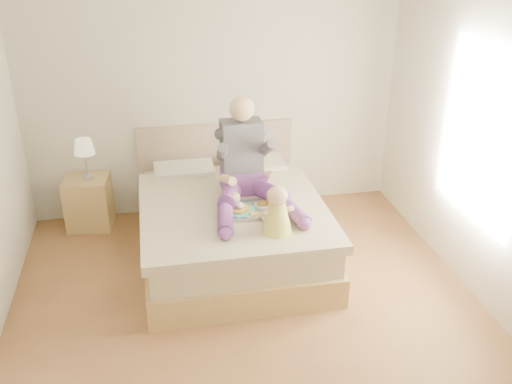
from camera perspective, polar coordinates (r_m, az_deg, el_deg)
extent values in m
cube|color=brown|center=(4.88, -0.58, -12.37)|extent=(4.00, 4.20, 0.01)
cube|color=beige|center=(6.15, -4.26, 10.00)|extent=(4.00, 0.02, 2.70)
cube|color=beige|center=(2.46, 8.64, -17.14)|extent=(4.00, 0.02, 2.70)
cube|color=beige|center=(4.92, 22.95, 3.93)|extent=(0.02, 4.20, 2.70)
cube|color=white|center=(5.05, 21.71, 5.29)|extent=(0.02, 1.30, 1.60)
cube|color=#FAF1CD|center=(5.05, 21.67, 5.29)|extent=(0.01, 1.18, 1.48)
cube|color=#A4854C|center=(5.63, -2.48, -4.95)|extent=(1.68, 2.13, 0.28)
cube|color=#C4B792|center=(5.50, -2.53, -2.62)|extent=(1.60, 2.05, 0.24)
cube|color=#C4B792|center=(5.29, -2.32, -1.81)|extent=(1.70, 1.80, 0.09)
cube|color=silver|center=(6.05, -7.20, 1.95)|extent=(0.62, 0.40, 0.14)
cube|color=silver|center=(6.14, -0.11, 2.51)|extent=(0.62, 0.40, 0.14)
cube|color=gray|center=(6.42, -4.00, 2.65)|extent=(1.70, 0.08, 1.00)
cube|color=#A4854C|center=(6.32, -16.38, -0.99)|extent=(0.50, 0.45, 0.56)
cylinder|color=#ABADB2|center=(6.20, -16.44, 1.48)|extent=(0.12, 0.12, 0.04)
cylinder|color=#ABADB2|center=(6.14, -16.60, 2.66)|extent=(0.02, 0.02, 0.24)
cone|color=beige|center=(6.07, -16.83, 4.37)|extent=(0.21, 0.21, 0.15)
cube|color=#64327D|center=(5.54, -1.28, 1.14)|extent=(0.42, 0.34, 0.19)
cube|color=#3C3B43|center=(5.46, -1.46, 4.58)|extent=(0.39, 0.25, 0.51)
sphere|color=beige|center=(5.31, -1.43, 8.34)|extent=(0.24, 0.24, 0.24)
cylinder|color=#64327D|center=(5.28, -2.52, -0.28)|extent=(0.32, 0.58, 0.23)
cylinder|color=#64327D|center=(4.91, -3.08, -2.62)|extent=(0.20, 0.51, 0.13)
sphere|color=#64327D|center=(4.71, -3.07, -4.12)|extent=(0.12, 0.12, 0.12)
cylinder|color=#3C3B43|center=(5.28, -3.40, 4.03)|extent=(0.12, 0.32, 0.26)
cylinder|color=beige|center=(5.18, -2.83, 1.24)|extent=(0.13, 0.34, 0.17)
sphere|color=beige|center=(5.08, -2.12, -0.55)|extent=(0.09, 0.09, 0.09)
cylinder|color=#64327D|center=(5.35, 1.09, 0.09)|extent=(0.36, 0.57, 0.23)
cylinder|color=#64327D|center=(5.04, 3.65, -1.88)|extent=(0.23, 0.51, 0.13)
sphere|color=#64327D|center=(4.86, 4.92, -3.19)|extent=(0.12, 0.12, 0.12)
cylinder|color=#3C3B43|center=(5.37, 1.12, 4.42)|extent=(0.14, 0.33, 0.26)
cylinder|color=beige|center=(5.26, 1.53, 1.66)|extent=(0.10, 0.33, 0.17)
sphere|color=beige|center=(5.15, 1.62, -0.17)|extent=(0.09, 0.09, 0.09)
cube|color=#ABADB2|center=(5.15, -0.57, -1.94)|extent=(0.48, 0.38, 0.01)
cylinder|color=teal|center=(5.14, -1.67, -1.84)|extent=(0.28, 0.28, 0.02)
cylinder|color=#B8933D|center=(5.13, -1.68, -1.66)|extent=(0.19, 0.19, 0.02)
cylinder|color=white|center=(5.23, -2.50, -0.85)|extent=(0.08, 0.08, 0.10)
torus|color=white|center=(5.24, -1.96, -0.79)|extent=(0.02, 0.06, 0.06)
cylinder|color=olive|center=(5.21, -2.51, -0.41)|extent=(0.07, 0.07, 0.01)
cylinder|color=white|center=(5.24, 0.63, -1.33)|extent=(0.16, 0.16, 0.01)
cube|color=#B8933D|center=(5.23, 0.63, -1.17)|extent=(0.09, 0.08, 0.02)
cylinder|color=white|center=(5.06, -0.14, -2.37)|extent=(0.16, 0.16, 0.01)
ellipsoid|color=#B22513|center=(5.04, 0.12, -2.25)|extent=(0.04, 0.03, 0.01)
cylinder|color=white|center=(5.21, 1.40, -0.80)|extent=(0.07, 0.07, 0.12)
cylinder|color=orange|center=(5.21, 1.40, -0.82)|extent=(0.07, 0.07, 0.12)
cylinder|color=white|center=(5.07, 1.42, -2.09)|extent=(0.07, 0.07, 0.04)
cylinder|color=#3F2309|center=(5.07, 1.42, -2.10)|extent=(0.06, 0.06, 0.03)
cone|color=#D8D244|center=(4.78, 2.12, -2.54)|extent=(0.25, 0.25, 0.28)
sphere|color=beige|center=(4.69, 2.16, -0.37)|extent=(0.17, 0.17, 0.17)
cylinder|color=beige|center=(4.91, 1.07, -2.88)|extent=(0.06, 0.19, 0.07)
sphere|color=beige|center=(4.99, 0.66, -2.39)|extent=(0.06, 0.06, 0.06)
cylinder|color=beige|center=(4.73, 0.93, -2.10)|extent=(0.07, 0.15, 0.12)
cylinder|color=beige|center=(4.94, 2.12, -2.72)|extent=(0.11, 0.20, 0.07)
sphere|color=beige|center=(5.02, 1.81, -2.22)|extent=(0.06, 0.06, 0.06)
cylinder|color=beige|center=(4.79, 3.22, -1.75)|extent=(0.10, 0.15, 0.12)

